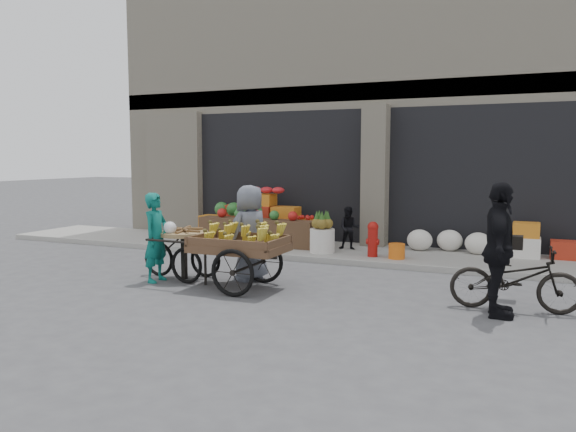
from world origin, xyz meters
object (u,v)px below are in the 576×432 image
at_px(tricycle_cart, 184,247).
at_px(bicycle, 515,279).
at_px(vendor_woman, 156,237).
at_px(fire_hydrant, 373,238).
at_px(banana_cart, 236,242).
at_px(orange_bucket, 397,251).
at_px(vendor_grey, 250,233).
at_px(cyclist, 499,250).
at_px(pineapple_bin, 322,241).
at_px(seated_person, 349,228).

height_order(tricycle_cart, bicycle, tricycle_cart).
height_order(vendor_woman, bicycle, vendor_woman).
relative_size(fire_hydrant, banana_cart, 0.28).
xyz_separation_m(orange_bucket, vendor_grey, (-2.00, -2.40, 0.55)).
bearing_deg(orange_bucket, tricycle_cart, -138.24).
distance_m(tricycle_cart, cyclist, 5.16).
relative_size(banana_cart, tricycle_cart, 1.75).
relative_size(pineapple_bin, vendor_woman, 0.34).
height_order(tricycle_cart, vendor_grey, vendor_grey).
bearing_deg(vendor_grey, vendor_woman, -44.53).
xyz_separation_m(seated_person, banana_cart, (-0.72, -3.72, 0.17)).
bearing_deg(orange_bucket, vendor_grey, -129.88).
height_order(orange_bucket, bicycle, bicycle).
distance_m(seated_person, tricycle_cart, 3.96).
relative_size(pineapple_bin, banana_cart, 0.21).
distance_m(vendor_grey, bicycle, 4.26).
height_order(fire_hydrant, bicycle, bicycle).
relative_size(tricycle_cart, cyclist, 0.80).
relative_size(orange_bucket, cyclist, 0.18).
xyz_separation_m(pineapple_bin, seated_person, (0.40, 0.60, 0.21)).
height_order(orange_bucket, cyclist, cyclist).
height_order(fire_hydrant, tricycle_cart, tricycle_cart).
height_order(banana_cart, bicycle, banana_cart).
bearing_deg(vendor_woman, vendor_grey, -64.56).
bearing_deg(bicycle, vendor_woman, 89.96).
height_order(fire_hydrant, banana_cart, banana_cart).
distance_m(banana_cart, vendor_grey, 0.63).
height_order(fire_hydrant, seated_person, seated_person).
height_order(fire_hydrant, cyclist, cyclist).
relative_size(fire_hydrant, vendor_grey, 0.43).
relative_size(vendor_grey, cyclist, 0.91).
bearing_deg(tricycle_cart, bicycle, 3.30).
bearing_deg(cyclist, fire_hydrant, 34.43).
distance_m(tricycle_cart, bicycle, 5.34).
height_order(orange_bucket, vendor_woman, vendor_woman).
distance_m(banana_cart, bicycle, 4.19).
xyz_separation_m(orange_bucket, seated_person, (-1.20, 0.70, 0.31)).
distance_m(fire_hydrant, vendor_woman, 4.32).
distance_m(orange_bucket, vendor_grey, 3.17).
bearing_deg(vendor_grey, tricycle_cart, -52.95).
bearing_deg(cyclist, orange_bucket, 28.87).
relative_size(orange_bucket, bicycle, 0.19).
bearing_deg(fire_hydrant, banana_cart, -114.85).
bearing_deg(fire_hydrant, vendor_grey, -121.56).
xyz_separation_m(fire_hydrant, vendor_grey, (-1.50, -2.45, 0.32)).
relative_size(vendor_woman, vendor_grey, 0.92).
distance_m(orange_bucket, bicycle, 3.48).
height_order(bicycle, cyclist, cyclist).
bearing_deg(tricycle_cart, seated_person, 63.33).
height_order(orange_bucket, vendor_grey, vendor_grey).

